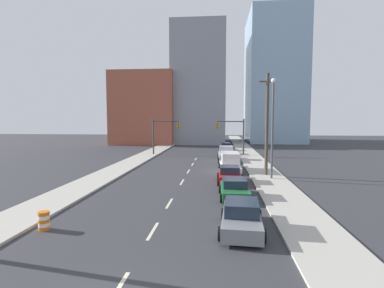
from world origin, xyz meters
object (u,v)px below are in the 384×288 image
Objects in this scene: traffic_signal_left at (161,132)px; sedan_red at (230,175)px; street_lamp at (273,122)px; box_truck_white at (230,162)px; traffic_signal_right at (235,132)px; sedan_gray at (241,217)px; utility_pole_right_mid at (267,124)px; pickup_truck_silver at (226,155)px; sedan_green at (234,189)px; traffic_barrel at (44,221)px; sedan_black at (227,151)px; sedan_maroon at (226,147)px.

traffic_signal_left is 1.28× the size of sedan_red.
box_truck_white is (-3.69, 4.37, -4.39)m from street_lamp.
sedan_red is (-1.46, -19.69, -3.04)m from traffic_signal_right.
sedan_gray is 1.09× the size of sedan_red.
utility_pole_right_mid is at bearing -82.16° from traffic_signal_right.
traffic_signal_right is 18.27m from street_lamp.
street_lamp is at bearing 22.42° from sedan_red.
sedan_gray reaches higher than sedan_red.
pickup_truck_silver is at bearing 107.44° from street_lamp.
utility_pole_right_mid is at bearing 80.27° from sedan_gray.
street_lamp is 6.35m from sedan_red.
sedan_green is 11.14m from box_truck_white.
street_lamp is (13.75, 14.04, 4.88)m from traffic_barrel.
utility_pole_right_mid is 18.49m from sedan_black.
sedan_maroon is at bearing 34.71° from traffic_signal_left.
traffic_signal_left reaches higher than sedan_red.
sedan_green is at bearing 93.74° from sedan_gray.
box_truck_white is 8.04m from pickup_truck_silver.
sedan_maroon reaches higher than traffic_barrel.
street_lamp reaches higher than traffic_barrel.
traffic_barrel is 0.10× the size of street_lamp.
sedan_black is at bearing 7.34° from traffic_signal_left.
traffic_signal_left is 0.61× the size of street_lamp.
sedan_gray is 25.57m from pickup_truck_silver.
utility_pole_right_mid is at bearing -83.41° from sedan_maroon.
pickup_truck_silver is (-3.66, 10.65, -4.37)m from utility_pole_right_mid.
sedan_red reaches higher than sedan_black.
traffic_barrel is 20.25m from street_lamp.
sedan_black is (0.27, 6.95, -0.17)m from pickup_truck_silver.
sedan_green is at bearing -119.05° from street_lamp.
sedan_black is (0.09, 32.53, -0.06)m from sedan_gray.
pickup_truck_silver is 1.30× the size of sedan_black.
sedan_maroon is (10.18, 7.05, -3.04)m from traffic_signal_left.
sedan_green is at bearing -67.68° from traffic_signal_left.
utility_pole_right_mid is (2.24, -16.28, 1.46)m from traffic_signal_right.
pickup_truck_silver is at bearing 89.44° from sedan_red.
traffic_signal_left is 5.99× the size of traffic_barrel.
box_truck_white is 1.02× the size of pickup_truck_silver.
traffic_barrel is 20.98m from box_truck_white.
sedan_maroon is at bearing 87.98° from box_truck_white.
pickup_truck_silver is (-0.20, 8.03, -0.17)m from box_truck_white.
street_lamp is at bearing -82.31° from utility_pole_right_mid.
sedan_green is 19.17m from pickup_truck_silver.
utility_pole_right_mid is 1.78m from street_lamp.
street_lamp is 9.07m from sedan_green.
box_truck_white is at bearing 142.87° from utility_pole_right_mid.
sedan_gray is at bearing -90.91° from pickup_truck_silver.
sedan_red is 0.76× the size of pickup_truck_silver.
street_lamp reaches higher than sedan_black.
sedan_gray is (-1.24, -31.20, -3.02)m from traffic_signal_right.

